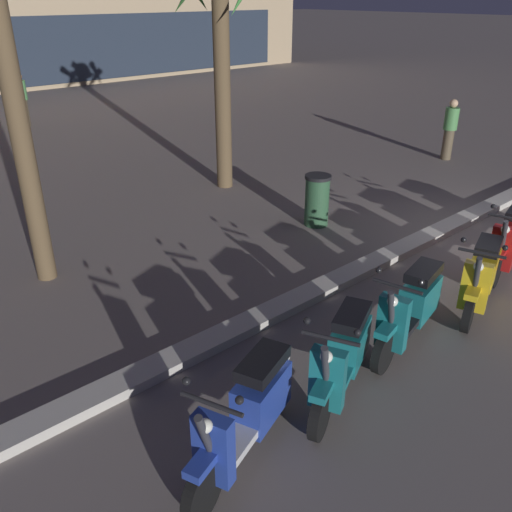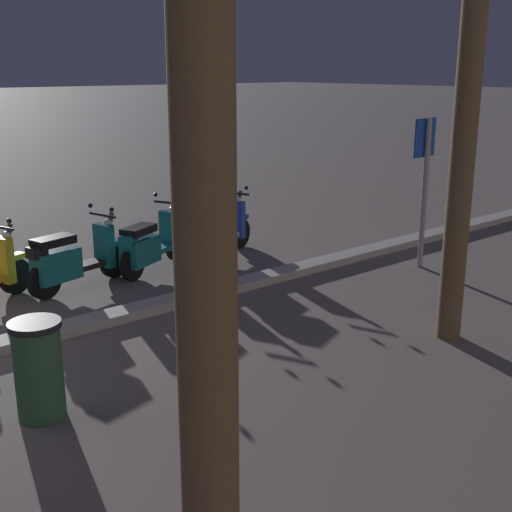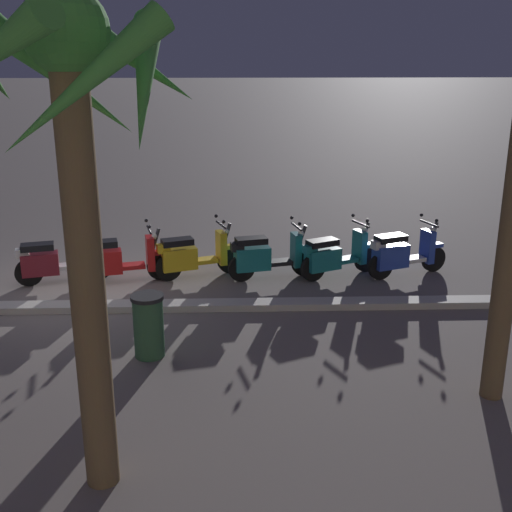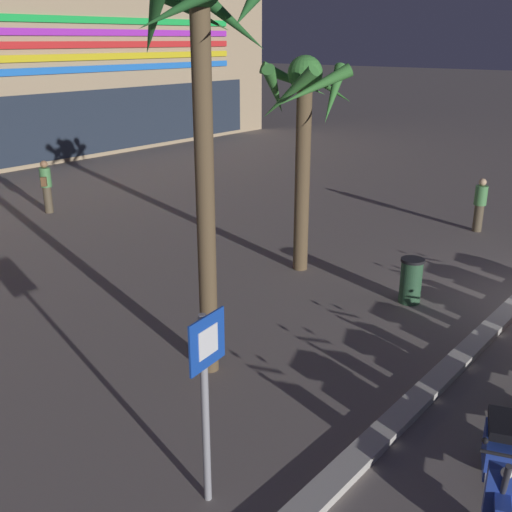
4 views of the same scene
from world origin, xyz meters
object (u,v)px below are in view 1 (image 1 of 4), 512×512
(scooter_blue_tail_end, at_px, (248,411))
(scooter_teal_last_in_row, at_px, (412,306))
(scooter_red_mid_rear, at_px, (510,239))
(litter_bin, at_px, (317,200))
(pedestrian_window_shopping, at_px, (450,129))
(scooter_teal_mid_centre, at_px, (343,354))
(scooter_yellow_gap_after_mid, at_px, (481,275))
(pedestrian_strolling_near_curb, at_px, (22,98))
(palm_tree_far_corner, at_px, (220,8))

(scooter_blue_tail_end, relative_size, scooter_teal_last_in_row, 0.95)
(scooter_teal_last_in_row, height_order, scooter_red_mid_rear, same)
(scooter_teal_last_in_row, distance_m, litter_bin, 3.77)
(scooter_blue_tail_end, xyz_separation_m, pedestrian_window_shopping, (10.31, 4.11, 0.32))
(scooter_teal_mid_centre, distance_m, scooter_yellow_gap_after_mid, 2.79)
(scooter_blue_tail_end, distance_m, pedestrian_window_shopping, 11.11)
(scooter_yellow_gap_after_mid, xyz_separation_m, pedestrian_strolling_near_curb, (-0.48, 15.22, 0.42))
(scooter_teal_last_in_row, relative_size, litter_bin, 1.88)
(scooter_teal_mid_centre, xyz_separation_m, scooter_red_mid_rear, (4.20, 0.19, 0.02))
(palm_tree_far_corner, bearing_deg, scooter_teal_last_in_row, -108.00)
(pedestrian_window_shopping, bearing_deg, litter_bin, -172.44)
(scooter_red_mid_rear, bearing_deg, litter_bin, 107.20)
(scooter_red_mid_rear, bearing_deg, scooter_teal_last_in_row, -177.41)
(scooter_red_mid_rear, bearing_deg, palm_tree_far_corner, 97.96)
(scooter_teal_last_in_row, height_order, pedestrian_window_shopping, pedestrian_window_shopping)
(pedestrian_strolling_near_curb, bearing_deg, scooter_teal_last_in_row, -93.64)
(scooter_teal_mid_centre, height_order, palm_tree_far_corner, palm_tree_far_corner)
(scooter_teal_last_in_row, distance_m, scooter_yellow_gap_after_mid, 1.44)
(pedestrian_window_shopping, xyz_separation_m, pedestrian_strolling_near_curb, (-6.66, 11.04, 0.08))
(scooter_blue_tail_end, relative_size, scooter_red_mid_rear, 0.96)
(scooter_red_mid_rear, height_order, palm_tree_far_corner, palm_tree_far_corner)
(scooter_teal_mid_centre, bearing_deg, scooter_blue_tail_end, -179.64)
(scooter_blue_tail_end, distance_m, scooter_teal_last_in_row, 2.69)
(scooter_teal_mid_centre, relative_size, pedestrian_strolling_near_curb, 1.01)
(litter_bin, bearing_deg, pedestrian_window_shopping, 7.56)
(scooter_teal_last_in_row, relative_size, pedestrian_strolling_near_curb, 1.09)
(scooter_teal_last_in_row, bearing_deg, scooter_teal_mid_centre, -177.33)
(scooter_yellow_gap_after_mid, distance_m, litter_bin, 3.44)
(scooter_teal_last_in_row, relative_size, scooter_yellow_gap_after_mid, 1.04)
(scooter_teal_mid_centre, bearing_deg, scooter_teal_last_in_row, 2.67)
(scooter_teal_last_in_row, bearing_deg, pedestrian_window_shopping, 27.92)
(scooter_yellow_gap_after_mid, bearing_deg, palm_tree_far_corner, 84.89)
(scooter_teal_mid_centre, bearing_deg, scooter_yellow_gap_after_mid, -1.58)
(scooter_teal_last_in_row, xyz_separation_m, pedestrian_strolling_near_curb, (0.96, 15.08, 0.41))
(pedestrian_strolling_near_curb, distance_m, litter_bin, 11.85)
(scooter_red_mid_rear, relative_size, pedestrian_strolling_near_curb, 1.09)
(litter_bin, bearing_deg, scooter_yellow_gap_after_mid, -97.17)
(scooter_teal_last_in_row, xyz_separation_m, scooter_red_mid_rear, (2.84, 0.13, 0.00))
(scooter_red_mid_rear, xyz_separation_m, pedestrian_window_shopping, (4.78, 3.91, 0.33))
(scooter_teal_mid_centre, distance_m, pedestrian_strolling_near_curb, 15.33)
(scooter_blue_tail_end, bearing_deg, pedestrian_strolling_near_curb, 76.45)
(scooter_teal_mid_centre, relative_size, litter_bin, 1.74)
(scooter_teal_last_in_row, bearing_deg, scooter_red_mid_rear, 2.59)
(scooter_teal_mid_centre, xyz_separation_m, litter_bin, (3.22, 3.34, 0.04))
(scooter_teal_last_in_row, relative_size, scooter_red_mid_rear, 1.00)
(palm_tree_far_corner, height_order, pedestrian_window_shopping, palm_tree_far_corner)
(palm_tree_far_corner, bearing_deg, scooter_teal_mid_centre, -118.36)
(scooter_yellow_gap_after_mid, relative_size, scooter_red_mid_rear, 0.97)
(scooter_red_mid_rear, bearing_deg, pedestrian_window_shopping, 39.28)
(pedestrian_window_shopping, height_order, pedestrian_strolling_near_curb, pedestrian_strolling_near_curb)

